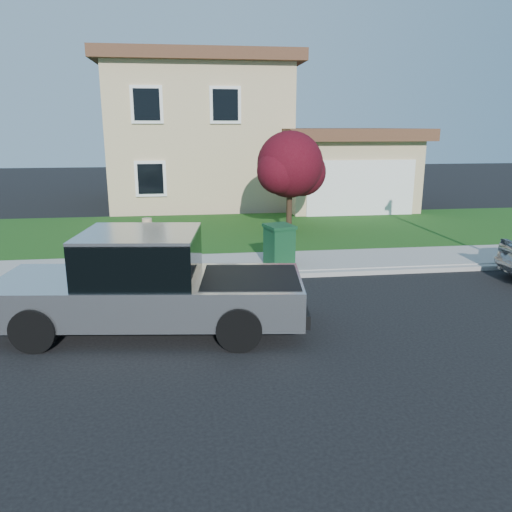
# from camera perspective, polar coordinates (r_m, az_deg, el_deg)

# --- Properties ---
(ground) EXTENTS (80.00, 80.00, 0.00)m
(ground) POSITION_cam_1_polar(r_m,az_deg,el_deg) (9.86, -3.74, -7.77)
(ground) COLOR black
(ground) RESTS_ON ground
(curb) EXTENTS (40.00, 0.20, 0.12)m
(curb) POSITION_cam_1_polar(r_m,az_deg,el_deg) (12.65, -0.11, -2.34)
(curb) COLOR gray
(curb) RESTS_ON ground
(sidewalk) EXTENTS (40.00, 2.00, 0.15)m
(sidewalk) POSITION_cam_1_polar(r_m,az_deg,el_deg) (13.69, -0.70, -0.94)
(sidewalk) COLOR gray
(sidewalk) RESTS_ON ground
(lawn) EXTENTS (40.00, 7.00, 0.10)m
(lawn) POSITION_cam_1_polar(r_m,az_deg,el_deg) (18.05, -2.40, 2.78)
(lawn) COLOR #1C4012
(lawn) RESTS_ON ground
(house) EXTENTS (14.00, 11.30, 6.85)m
(house) POSITION_cam_1_polar(r_m,az_deg,el_deg) (25.56, -3.40, 13.30)
(house) COLOR tan
(house) RESTS_ON ground
(pickup_truck) EXTENTS (5.97, 2.62, 1.90)m
(pickup_truck) POSITION_cam_1_polar(r_m,az_deg,el_deg) (9.49, -12.18, -3.29)
(pickup_truck) COLOR black
(pickup_truck) RESTS_ON ground
(woman) EXTENTS (0.69, 0.58, 1.77)m
(woman) POSITION_cam_1_polar(r_m,az_deg,el_deg) (11.52, -12.12, -0.34)
(woman) COLOR #E1A07B
(woman) RESTS_ON ground
(ornamental_tree) EXTENTS (2.56, 2.31, 3.51)m
(ornamental_tree) POSITION_cam_1_polar(r_m,az_deg,el_deg) (17.71, 4.01, 10.04)
(ornamental_tree) COLOR black
(ornamental_tree) RESTS_ON lawn
(trash_bin) EXTENTS (0.86, 0.93, 1.09)m
(trash_bin) POSITION_cam_1_polar(r_m,az_deg,el_deg) (13.21, 2.66, 1.28)
(trash_bin) COLOR #103C1F
(trash_bin) RESTS_ON sidewalk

